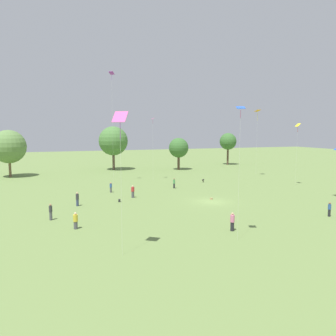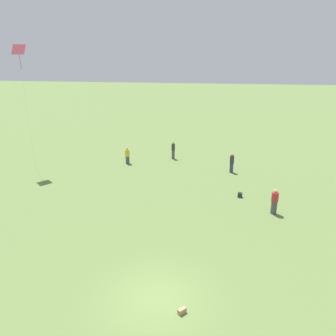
{
  "view_description": "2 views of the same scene",
  "coord_description": "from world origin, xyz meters",
  "px_view_note": "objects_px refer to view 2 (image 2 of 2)",
  "views": [
    {
      "loc": [
        -20.66,
        -39.49,
        9.75
      ],
      "look_at": [
        -7.2,
        -2.45,
        5.21
      ],
      "focal_mm": 35.0,
      "sensor_mm": 36.0,
      "label": 1
    },
    {
      "loc": [
        11.65,
        2.46,
        10.25
      ],
      "look_at": [
        -6.29,
        -0.52,
        4.0
      ],
      "focal_mm": 35.0,
      "sensor_mm": 36.0,
      "label": 2
    }
  ],
  "objects_px": {
    "person_7": "(274,202)",
    "kite_3": "(19,53)",
    "picnic_bag_1": "(240,195)",
    "person_1": "(173,150)",
    "picnic_bag_0": "(182,311)",
    "person_0": "(232,163)",
    "person_4": "(127,156)"
  },
  "relations": [
    {
      "from": "person_0",
      "to": "picnic_bag_0",
      "type": "bearing_deg",
      "value": -125.43
    },
    {
      "from": "person_7",
      "to": "picnic_bag_1",
      "type": "xyz_separation_m",
      "value": [
        -2.42,
        -2.15,
        -0.69
      ]
    },
    {
      "from": "picnic_bag_0",
      "to": "person_0",
      "type": "bearing_deg",
      "value": 172.69
    },
    {
      "from": "kite_3",
      "to": "person_7",
      "type": "bearing_deg",
      "value": 155.05
    },
    {
      "from": "picnic_bag_1",
      "to": "person_0",
      "type": "bearing_deg",
      "value": -174.25
    },
    {
      "from": "person_4",
      "to": "person_7",
      "type": "height_order",
      "value": "person_7"
    },
    {
      "from": "picnic_bag_1",
      "to": "person_7",
      "type": "bearing_deg",
      "value": 41.59
    },
    {
      "from": "kite_3",
      "to": "picnic_bag_1",
      "type": "xyz_separation_m",
      "value": [
        3.69,
        19.15,
        -10.26
      ]
    },
    {
      "from": "person_7",
      "to": "kite_3",
      "type": "distance_m",
      "value": 24.14
    },
    {
      "from": "person_4",
      "to": "person_7",
      "type": "bearing_deg",
      "value": -134.05
    },
    {
      "from": "person_1",
      "to": "person_7",
      "type": "distance_m",
      "value": 14.24
    },
    {
      "from": "person_1",
      "to": "person_7",
      "type": "bearing_deg",
      "value": -136.44
    },
    {
      "from": "person_7",
      "to": "picnic_bag_0",
      "type": "bearing_deg",
      "value": -83.89
    },
    {
      "from": "person_7",
      "to": "kite_3",
      "type": "height_order",
      "value": "kite_3"
    },
    {
      "from": "person_1",
      "to": "person_7",
      "type": "xyz_separation_m",
      "value": [
        11.31,
        8.65,
        -0.04
      ]
    },
    {
      "from": "kite_3",
      "to": "picnic_bag_0",
      "type": "xyz_separation_m",
      "value": [
        16.28,
        16.25,
        -10.32
      ]
    },
    {
      "from": "person_0",
      "to": "person_4",
      "type": "bearing_deg",
      "value": 146.33
    },
    {
      "from": "person_1",
      "to": "kite_3",
      "type": "distance_m",
      "value": 16.66
    },
    {
      "from": "kite_3",
      "to": "picnic_bag_0",
      "type": "distance_m",
      "value": 25.21
    },
    {
      "from": "person_1",
      "to": "picnic_bag_0",
      "type": "xyz_separation_m",
      "value": [
        21.47,
        3.6,
        -0.8
      ]
    },
    {
      "from": "person_0",
      "to": "kite_3",
      "type": "height_order",
      "value": "kite_3"
    },
    {
      "from": "person_7",
      "to": "kite_3",
      "type": "xyz_separation_m",
      "value": [
        -6.11,
        -21.3,
        9.56
      ]
    },
    {
      "from": "person_1",
      "to": "picnic_bag_1",
      "type": "xyz_separation_m",
      "value": [
        8.89,
        6.5,
        -0.74
      ]
    },
    {
      "from": "kite_3",
      "to": "picnic_bag_0",
      "type": "relative_size",
      "value": 28.18
    },
    {
      "from": "person_1",
      "to": "person_7",
      "type": "height_order",
      "value": "person_1"
    },
    {
      "from": "person_7",
      "to": "person_1",
      "type": "bearing_deg",
      "value": 159.93
    },
    {
      "from": "person_4",
      "to": "picnic_bag_1",
      "type": "height_order",
      "value": "person_4"
    },
    {
      "from": "person_0",
      "to": "kite_3",
      "type": "distance_m",
      "value": 20.97
    },
    {
      "from": "picnic_bag_1",
      "to": "person_1",
      "type": "bearing_deg",
      "value": -143.81
    },
    {
      "from": "person_0",
      "to": "kite_3",
      "type": "bearing_deg",
      "value": 157.73
    },
    {
      "from": "person_4",
      "to": "person_1",
      "type": "bearing_deg",
      "value": -70.96
    },
    {
      "from": "person_1",
      "to": "picnic_bag_1",
      "type": "distance_m",
      "value": 11.04
    }
  ]
}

